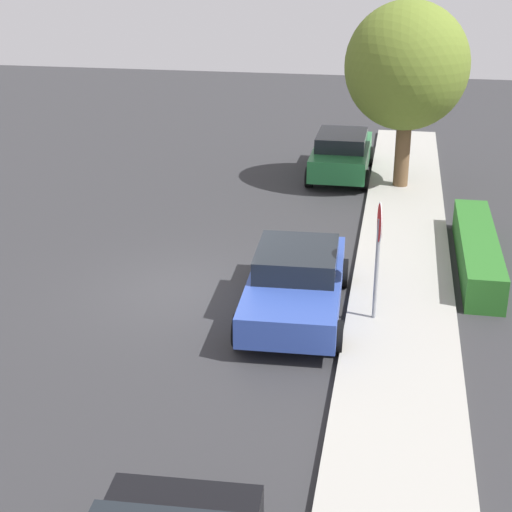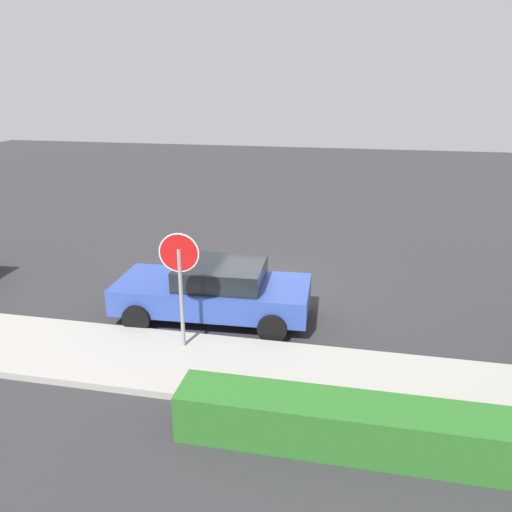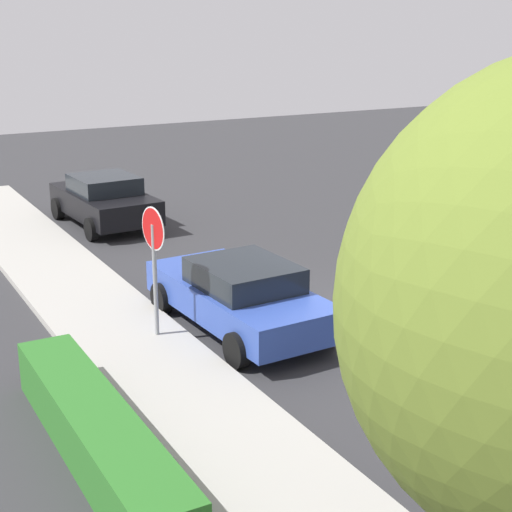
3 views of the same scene
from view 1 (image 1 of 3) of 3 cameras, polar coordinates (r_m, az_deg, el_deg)
The scene contains 7 objects.
ground_plane at distance 17.39m, azimuth -4.89°, elevation -2.58°, with size 60.00×60.00×0.00m, color #2D2D30.
sidewalk_curb at distance 16.82m, azimuth 10.55°, elevation -3.53°, with size 32.00×2.22×0.14m, color #9E9B93.
stop_sign at distance 15.39m, azimuth 8.89°, elevation 1.01°, with size 0.79×0.12×2.57m.
parked_car_blue at distance 16.10m, azimuth 2.91°, elevation -1.86°, with size 4.55×2.23×1.38m.
parked_car_green at distance 25.78m, azimuth 6.24°, elevation 7.44°, with size 4.32×1.97×1.45m.
street_tree_near_corner at distance 23.92m, azimuth 10.90°, elevation 13.37°, with size 3.63×3.63×5.65m.
front_yard_hedge at distance 19.21m, azimuth 15.78°, elevation 0.37°, with size 5.37×0.84×0.80m.
Camera 1 is at (15.20, 4.32, 7.25)m, focal length 55.00 mm.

